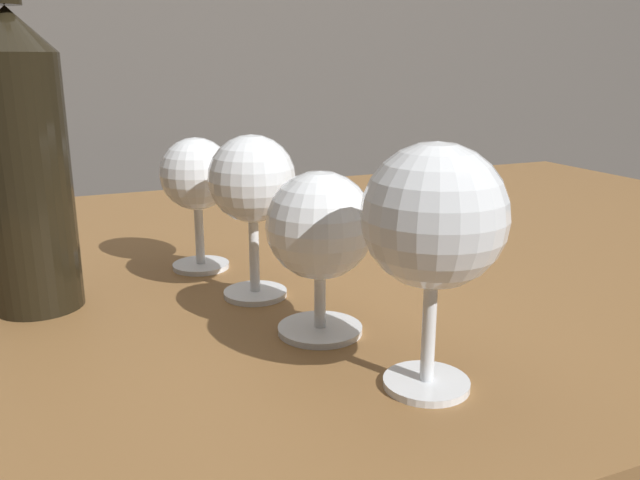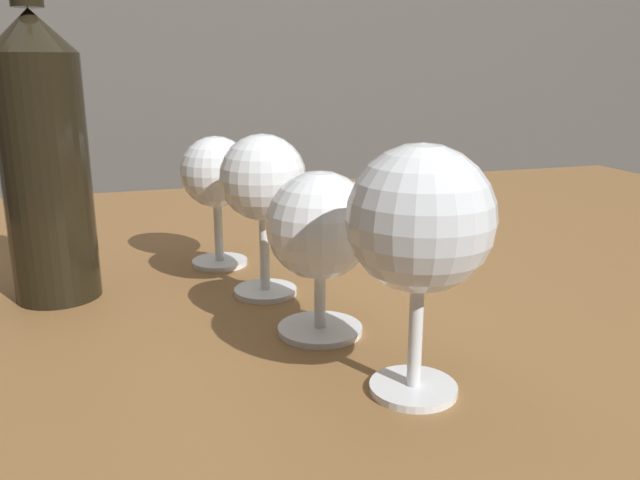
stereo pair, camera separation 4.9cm
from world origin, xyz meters
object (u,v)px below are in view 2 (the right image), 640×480
at_px(wine_glass_cabernet, 263,182).
at_px(wine_glass_pinot, 320,230).
at_px(wine_glass_chardonnay, 216,176).
at_px(wine_bottle, 44,153).
at_px(wine_glass_merlot, 420,224).

bearing_deg(wine_glass_cabernet, wine_glass_pinot, -77.52).
bearing_deg(wine_glass_chardonnay, wine_bottle, -161.28).
relative_size(wine_glass_cabernet, wine_glass_chardonnay, 1.09).
bearing_deg(wine_glass_cabernet, wine_glass_chardonnay, 104.66).
relative_size(wine_glass_merlot, wine_glass_chardonnay, 1.20).
bearing_deg(wine_glass_chardonnay, wine_glass_pinot, -76.41).
xyz_separation_m(wine_glass_cabernet, wine_bottle, (-0.18, 0.05, 0.03)).
height_order(wine_glass_chardonnay, wine_bottle, wine_bottle).
bearing_deg(wine_glass_chardonnay, wine_glass_merlot, -75.86).
xyz_separation_m(wine_glass_merlot, wine_glass_pinot, (-0.03, 0.11, -0.03)).
bearing_deg(wine_glass_cabernet, wine_bottle, 164.74).
relative_size(wine_glass_chardonnay, wine_bottle, 0.41).
bearing_deg(wine_glass_merlot, wine_glass_cabernet, 103.89).
bearing_deg(wine_bottle, wine_glass_pinot, -36.21).
bearing_deg(wine_bottle, wine_glass_merlot, -47.96).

